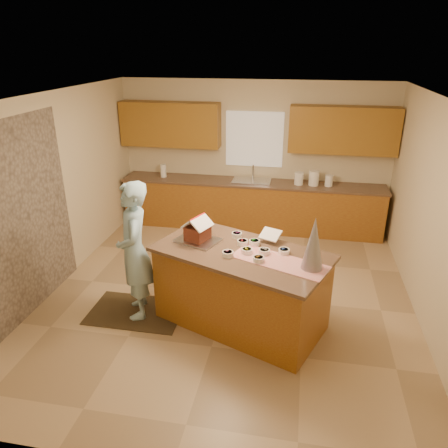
{
  "coord_description": "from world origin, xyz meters",
  "views": [
    {
      "loc": [
        0.89,
        -5.1,
        3.29
      ],
      "look_at": [
        -0.1,
        0.2,
        1.0
      ],
      "focal_mm": 34.37,
      "sensor_mm": 36.0,
      "label": 1
    }
  ],
  "objects_px": {
    "gingerbread_house": "(198,231)",
    "tinsel_tree": "(314,243)",
    "boy": "(135,251)",
    "island_base": "(241,289)"
  },
  "relations": [
    {
      "from": "boy",
      "to": "gingerbread_house",
      "type": "xyz_separation_m",
      "value": [
        0.76,
        0.21,
        0.24
      ]
    },
    {
      "from": "boy",
      "to": "gingerbread_house",
      "type": "distance_m",
      "value": 0.82
    },
    {
      "from": "tinsel_tree",
      "to": "boy",
      "type": "height_order",
      "value": "boy"
    },
    {
      "from": "tinsel_tree",
      "to": "gingerbread_house",
      "type": "distance_m",
      "value": 1.47
    },
    {
      "from": "gingerbread_house",
      "to": "tinsel_tree",
      "type": "bearing_deg",
      "value": -17.79
    },
    {
      "from": "gingerbread_house",
      "to": "island_base",
      "type": "bearing_deg",
      "value": -16.9
    },
    {
      "from": "island_base",
      "to": "boy",
      "type": "bearing_deg",
      "value": -156.27
    },
    {
      "from": "gingerbread_house",
      "to": "boy",
      "type": "bearing_deg",
      "value": -164.22
    },
    {
      "from": "boy",
      "to": "gingerbread_house",
      "type": "height_order",
      "value": "boy"
    },
    {
      "from": "boy",
      "to": "gingerbread_house",
      "type": "relative_size",
      "value": 4.51
    }
  ]
}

